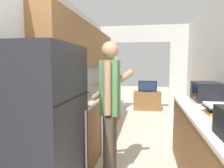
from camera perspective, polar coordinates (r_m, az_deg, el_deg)
wall_left at (r=3.35m, az=-12.23°, el=6.04°), size 0.38×7.08×2.50m
wall_far_with_doorway at (r=5.59m, az=8.64°, el=5.32°), size 2.77×0.06×2.50m
counter_left at (r=4.09m, az=-4.77°, el=-8.39°), size 0.62×3.47×0.93m
counter_right at (r=2.55m, az=27.68°, el=-18.08°), size 0.62×2.42×0.93m
refrigerator at (r=1.97m, az=-20.50°, el=-13.90°), size 0.73×0.79×1.64m
range_oven at (r=3.67m, az=-6.42°, el=-9.99°), size 0.66×0.80×1.07m
person at (r=2.41m, az=-0.55°, el=-7.02°), size 0.55×0.38×1.73m
microwave at (r=3.23m, az=25.29°, el=-1.93°), size 0.35×0.51×0.27m
book_stack at (r=2.43m, az=27.83°, el=-6.26°), size 0.24×0.32×0.11m
tv_cabinet at (r=6.49m, az=10.03°, el=-4.69°), size 0.85×0.42×0.58m
television at (r=6.38m, az=10.11°, el=-0.69°), size 0.58×0.16×0.35m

